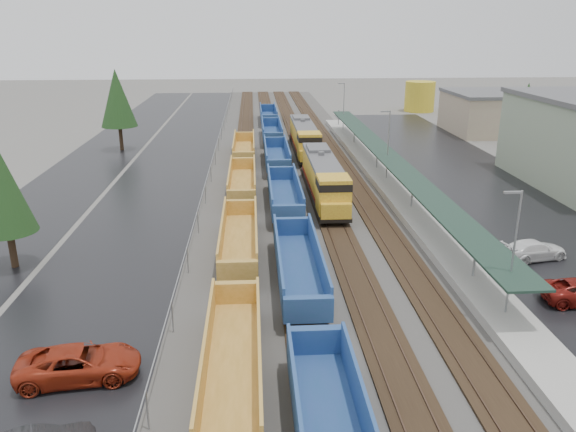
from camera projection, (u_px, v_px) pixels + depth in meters
name	position (u px, v px, depth m)	size (l,w,h in m)	color
ballast_strip	(292.00, 164.00, 69.78)	(20.00, 160.00, 0.08)	#302D2B
trackbed	(292.00, 163.00, 69.75)	(14.60, 160.00, 0.22)	black
west_parking_lot	(171.00, 166.00, 68.89)	(10.00, 160.00, 0.02)	black
west_road	(88.00, 167.00, 68.30)	(9.00, 160.00, 0.02)	black
east_commuter_lot	(471.00, 183.00, 61.48)	(16.00, 100.00, 0.02)	black
station_platform	(386.00, 178.00, 60.69)	(3.00, 80.00, 8.00)	#9E9B93
chainlink_fence	(214.00, 156.00, 67.24)	(0.08, 160.04, 2.02)	gray
distant_hills	(381.00, 71.00, 214.89)	(301.00, 140.00, 25.20)	#53654F
tree_west_near	(2.00, 189.00, 38.26)	(3.96, 3.96, 9.00)	#332316
tree_west_far	(117.00, 98.00, 75.58)	(4.84, 4.84, 11.00)	#332316
tree_east	(525.00, 112.00, 67.51)	(4.40, 4.40, 10.00)	#332316
locomotive_lead	(324.00, 178.00, 54.66)	(2.81, 18.51, 4.19)	black
locomotive_trail	(304.00, 138.00, 74.51)	(2.81, 18.51, 4.19)	black
well_string_yellow	(237.00, 287.00, 34.29)	(2.67, 95.13, 2.37)	#AB802F
well_string_blue	(284.00, 195.00, 52.79)	(2.81, 113.66, 2.49)	navy
storage_tank	(420.00, 96.00, 112.36)	(5.90, 5.90, 5.90)	gold
parked_car_west_c	(79.00, 364.00, 27.20)	(5.84, 2.69, 1.62)	maroon
parked_car_east_c	(534.00, 250.00, 41.21)	(4.96, 2.02, 1.44)	white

